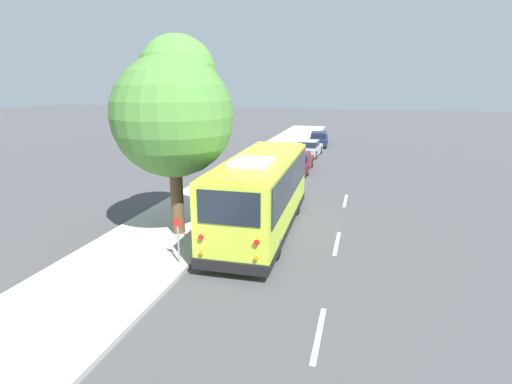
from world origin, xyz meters
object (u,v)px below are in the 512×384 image
Objects in this scene: shuttle_bus at (261,190)px; sign_post_near at (178,240)px; parked_sedan_navy at (319,139)px; street_tree at (174,108)px; parked_sedan_maroon at (298,162)px; sign_post_far at (196,224)px; parked_sedan_silver at (309,149)px.

sign_post_near is at bearing 153.43° from shuttle_bus.
street_tree is at bearing 170.00° from parked_sedan_navy.
shuttle_bus is 1.19× the size of street_tree.
shuttle_bus is 4.43m from sign_post_near.
parked_sedan_maroon is at bearing -11.13° from street_tree.
sign_post_far is at bearing 173.15° from parked_sedan_maroon.
parked_sedan_navy is at bearing -2.94° from sign_post_far.
sign_post_near is 1.47m from sign_post_far.
sign_post_far is at bearing 0.00° from sign_post_near.
street_tree is at bearing 46.03° from sign_post_far.
parked_sedan_navy is at bearing -0.53° from shuttle_bus.
parked_sedan_navy is 0.61× the size of street_tree.
parked_sedan_navy is (12.15, -0.00, 0.01)m from parked_sedan_maroon.
parked_sedan_navy is 2.97× the size of sign_post_near.
shuttle_bus is 24.33m from parked_sedan_navy.
shuttle_bus is 5.42× the size of sign_post_far.
sign_post_far reaches higher than parked_sedan_navy.
street_tree reaches higher than shuttle_bus.
shuttle_bus reaches higher than parked_sedan_navy.
sign_post_near is at bearing 173.64° from parked_sedan_maroon.
parked_sedan_maroon is 6.22m from parked_sedan_silver.
parked_sedan_maroon is at bearing 175.89° from parked_sedan_navy.
parked_sedan_silver is 22.36m from sign_post_near.
shuttle_bus is 18.42m from parked_sedan_silver.
street_tree reaches higher than sign_post_near.
parked_sedan_navy reaches higher than parked_sedan_silver.
sign_post_far is (-26.78, 1.37, 0.40)m from parked_sedan_navy.
parked_sedan_navy reaches higher than parked_sedan_maroon.
parked_sedan_navy is (24.30, 0.46, -1.17)m from shuttle_bus.
parked_sedan_maroon reaches higher than parked_sedan_silver.
parked_sedan_silver is at bearing -0.46° from parked_sedan_maroon.
sign_post_near is at bearing 179.53° from parked_sedan_silver.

